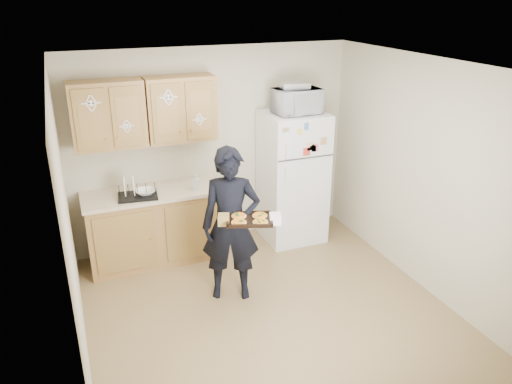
# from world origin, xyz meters

# --- Properties ---
(floor) EXTENTS (3.60, 3.60, 0.00)m
(floor) POSITION_xyz_m (0.00, 0.00, 0.00)
(floor) COLOR brown
(floor) RESTS_ON ground
(ceiling) EXTENTS (3.60, 3.60, 0.00)m
(ceiling) POSITION_xyz_m (0.00, 0.00, 2.50)
(ceiling) COLOR white
(ceiling) RESTS_ON wall_back
(wall_back) EXTENTS (3.60, 0.04, 2.50)m
(wall_back) POSITION_xyz_m (0.00, 1.80, 1.25)
(wall_back) COLOR #BBB297
(wall_back) RESTS_ON floor
(wall_front) EXTENTS (3.60, 0.04, 2.50)m
(wall_front) POSITION_xyz_m (0.00, -1.80, 1.25)
(wall_front) COLOR #BBB297
(wall_front) RESTS_ON floor
(wall_left) EXTENTS (0.04, 3.60, 2.50)m
(wall_left) POSITION_xyz_m (-1.80, 0.00, 1.25)
(wall_left) COLOR #BBB297
(wall_left) RESTS_ON floor
(wall_right) EXTENTS (0.04, 3.60, 2.50)m
(wall_right) POSITION_xyz_m (1.80, 0.00, 1.25)
(wall_right) COLOR #BBB297
(wall_right) RESTS_ON floor
(refrigerator) EXTENTS (0.75, 0.70, 1.70)m
(refrigerator) POSITION_xyz_m (0.95, 1.43, 0.85)
(refrigerator) COLOR white
(refrigerator) RESTS_ON floor
(base_cabinet) EXTENTS (1.60, 0.60, 0.86)m
(base_cabinet) POSITION_xyz_m (-0.85, 1.48, 0.43)
(base_cabinet) COLOR brown
(base_cabinet) RESTS_ON floor
(countertop) EXTENTS (1.64, 0.64, 0.04)m
(countertop) POSITION_xyz_m (-0.85, 1.48, 0.88)
(countertop) COLOR beige
(countertop) RESTS_ON base_cabinet
(upper_cab_left) EXTENTS (0.80, 0.33, 0.75)m
(upper_cab_left) POSITION_xyz_m (-1.25, 1.61, 1.83)
(upper_cab_left) COLOR brown
(upper_cab_left) RESTS_ON wall_back
(upper_cab_right) EXTENTS (0.80, 0.33, 0.75)m
(upper_cab_right) POSITION_xyz_m (-0.43, 1.61, 1.83)
(upper_cab_right) COLOR brown
(upper_cab_right) RESTS_ON wall_back
(cereal_box) EXTENTS (0.20, 0.07, 0.32)m
(cereal_box) POSITION_xyz_m (1.47, 1.67, 0.16)
(cereal_box) COLOR #E9CD52
(cereal_box) RESTS_ON floor
(person) EXTENTS (0.71, 0.58, 1.67)m
(person) POSITION_xyz_m (-0.24, 0.41, 0.84)
(person) COLOR black
(person) RESTS_ON floor
(baking_tray) EXTENTS (0.53, 0.46, 0.04)m
(baking_tray) POSITION_xyz_m (-0.14, 0.13, 1.00)
(baking_tray) COLOR black
(baking_tray) RESTS_ON person
(pizza_front_left) EXTENTS (0.15, 0.15, 0.02)m
(pizza_front_left) POSITION_xyz_m (-0.27, 0.09, 1.02)
(pizza_front_left) COLOR orange
(pizza_front_left) RESTS_ON baking_tray
(pizza_front_right) EXTENTS (0.15, 0.15, 0.02)m
(pizza_front_right) POSITION_xyz_m (-0.07, 0.02, 1.02)
(pizza_front_right) COLOR orange
(pizza_front_right) RESTS_ON baking_tray
(pizza_back_left) EXTENTS (0.15, 0.15, 0.02)m
(pizza_back_left) POSITION_xyz_m (-0.22, 0.23, 1.02)
(pizza_back_left) COLOR orange
(pizza_back_left) RESTS_ON baking_tray
(pizza_back_right) EXTENTS (0.15, 0.15, 0.02)m
(pizza_back_right) POSITION_xyz_m (-0.02, 0.16, 1.02)
(pizza_back_right) COLOR orange
(pizza_back_right) RESTS_ON baking_tray
(microwave) EXTENTS (0.57, 0.41, 0.30)m
(microwave) POSITION_xyz_m (0.95, 1.38, 1.85)
(microwave) COLOR white
(microwave) RESTS_ON refrigerator
(foil_pan) EXTENTS (0.36, 0.28, 0.07)m
(foil_pan) POSITION_xyz_m (0.93, 1.41, 2.04)
(foil_pan) COLOR silver
(foil_pan) RESTS_ON microwave
(dish_rack) EXTENTS (0.48, 0.38, 0.18)m
(dish_rack) POSITION_xyz_m (-1.04, 1.38, 0.99)
(dish_rack) COLOR black
(dish_rack) RESTS_ON countertop
(bowl) EXTENTS (0.24, 0.24, 0.05)m
(bowl) POSITION_xyz_m (-0.95, 1.38, 0.95)
(bowl) COLOR white
(bowl) RESTS_ON dish_rack
(soap_bottle) EXTENTS (0.11, 0.11, 0.19)m
(soap_bottle) POSITION_xyz_m (-0.35, 1.36, 1.00)
(soap_bottle) COLOR white
(soap_bottle) RESTS_ON countertop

